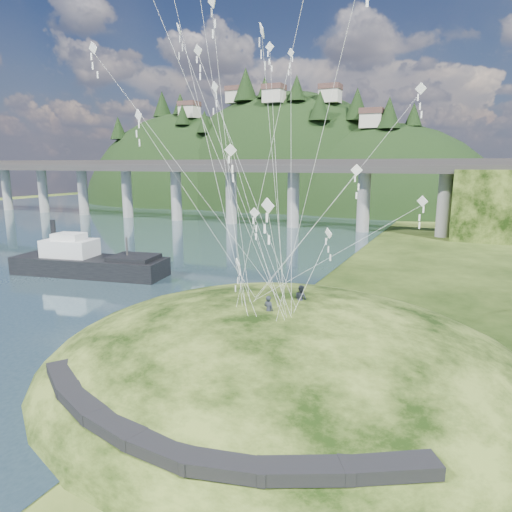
% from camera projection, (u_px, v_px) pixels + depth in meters
% --- Properties ---
extents(ground, '(320.00, 320.00, 0.00)m').
position_uv_depth(ground, '(171.00, 361.00, 32.97)').
color(ground, black).
rests_on(ground, ground).
extents(grass_hill, '(36.00, 32.00, 13.00)m').
position_uv_depth(grass_hill, '(284.00, 390.00, 31.76)').
color(grass_hill, black).
rests_on(grass_hill, ground).
extents(footpath, '(22.29, 5.84, 0.83)m').
position_uv_depth(footpath, '(180.00, 430.00, 20.82)').
color(footpath, black).
rests_on(footpath, ground).
extents(bridge, '(160.00, 11.00, 15.00)m').
position_uv_depth(bridge, '(253.00, 183.00, 104.26)').
color(bridge, '#2D2B2B').
rests_on(bridge, ground).
extents(far_ridge, '(153.00, 70.00, 94.50)m').
position_uv_depth(far_ridge, '(272.00, 226.00, 161.06)').
color(far_ridge, black).
rests_on(far_ridge, ground).
extents(work_barge, '(20.57, 8.94, 6.97)m').
position_uv_depth(work_barge, '(87.00, 262.00, 58.15)').
color(work_barge, black).
rests_on(work_barge, ground).
extents(wooden_dock, '(12.15, 7.00, 0.89)m').
position_uv_depth(wooden_dock, '(171.00, 328.00, 38.43)').
color(wooden_dock, '#361D16').
rests_on(wooden_dock, ground).
extents(kite_flyers, '(2.05, 3.93, 1.95)m').
position_uv_depth(kite_flyers, '(291.00, 288.00, 30.13)').
color(kite_flyers, '#252931').
rests_on(kite_flyers, ground).
extents(kite_swarm, '(18.98, 16.07, 22.18)m').
position_uv_depth(kite_swarm, '(255.00, 95.00, 29.18)').
color(kite_swarm, white).
rests_on(kite_swarm, ground).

